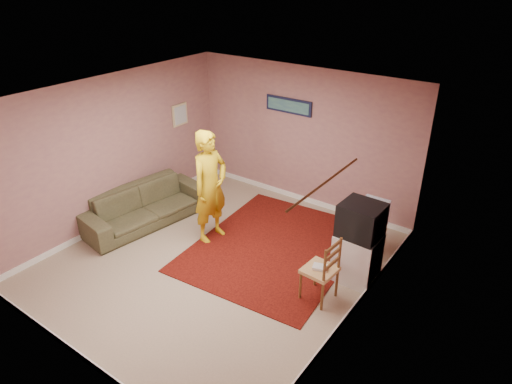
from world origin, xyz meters
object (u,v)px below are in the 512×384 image
Objects in this scene: sofa at (145,205)px; crt_tv at (361,220)px; tv_cabinet at (357,257)px; person at (210,187)px; chair_b at (320,263)px; chair_a at (371,224)px.

crt_tv is at bearing -70.79° from sofa.
crt_tv is 3.86m from sofa.
person reaches higher than tv_cabinet.
crt_tv reaches higher than sofa.
person is (-2.22, 0.34, 0.36)m from chair_b.
chair_a is (-0.12, 0.75, 0.15)m from tv_cabinet.
tv_cabinet is 0.77m from chair_b.
chair_a is at bearing 99.13° from tv_cabinet.
person reaches higher than chair_b.
person is (-2.45, -0.36, -0.05)m from crt_tv.
crt_tv is (-0.01, 0.00, 0.62)m from tv_cabinet.
chair_a is 0.25× the size of person.
person is at bearing -148.58° from chair_a.
sofa is at bearing -167.64° from crt_tv.
person is (1.30, 0.31, 0.62)m from sofa.
sofa is at bearing -152.65° from chair_a.
person reaches higher than sofa.
chair_b is 0.23× the size of sofa.
chair_b is at bearing -108.42° from tv_cabinet.
crt_tv is 0.31× the size of person.
sofa is at bearing -169.89° from tv_cabinet.
chair_a is (-0.12, 0.75, -0.47)m from crt_tv.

